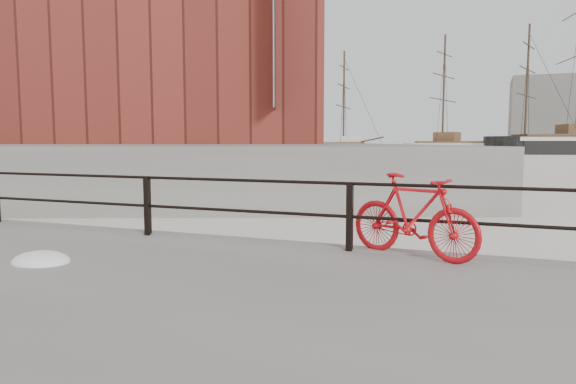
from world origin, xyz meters
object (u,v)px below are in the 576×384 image
Objects in this scene: schooner_left at (313,153)px; workboat_far at (197,160)px; schooner_mid at (481,153)px; bicycle at (413,216)px; workboat_near at (226,164)px.

schooner_left is 34.18m from workboat_far.
schooner_mid is 27.20m from schooner_left.
schooner_mid is at bearing 111.45° from bicycle.
workboat_far is at bearing -108.46° from schooner_mid.
workboat_far reaches higher than bicycle.
schooner_mid is at bearing 19.40° from workboat_far.
workboat_far is (-28.17, -41.13, 0.00)m from schooner_mid.
schooner_mid reaches higher than bicycle.
bicycle is 0.08× the size of schooner_left.
schooner_mid is 1.26× the size of schooner_left.
schooner_mid is 2.33× the size of workboat_far.
workboat_far is at bearing -95.54° from schooner_left.
schooner_mid reaches higher than workboat_near.
workboat_near is at bearing -95.67° from schooner_mid.
schooner_left is (-26.03, 74.83, -0.92)m from bicycle.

